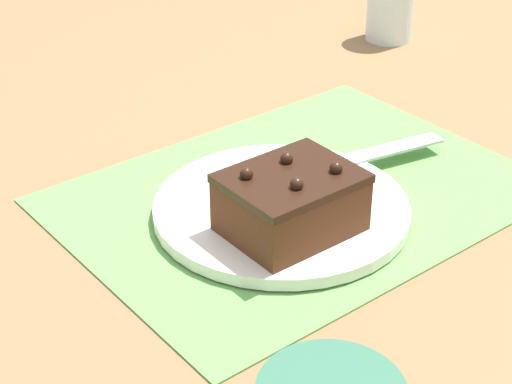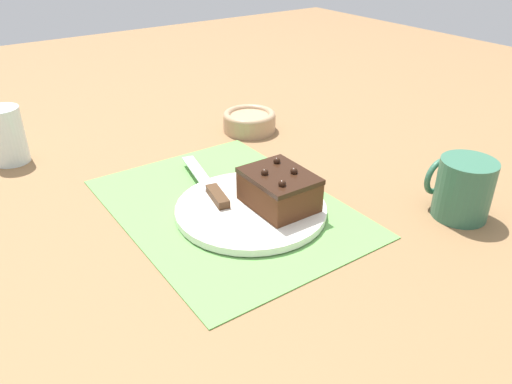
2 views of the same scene
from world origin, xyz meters
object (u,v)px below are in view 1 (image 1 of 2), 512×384
Objects in this scene: chocolate_cake at (291,202)px; drinking_glass at (391,2)px; cake_plate at (281,209)px; serving_knife at (326,162)px.

drinking_glass is (0.46, 0.32, 0.01)m from chocolate_cake.
chocolate_cake is 0.56m from drinking_glass.
serving_knife reaches higher than cake_plate.
serving_knife is 0.44m from drinking_glass.
drinking_glass reaches higher than serving_knife.
chocolate_cake is 1.05× the size of drinking_glass.
cake_plate is at bearing -147.70° from drinking_glass.
cake_plate is 2.11× the size of chocolate_cake.
serving_knife is at bearing 18.04° from cake_plate.
serving_knife is 1.90× the size of drinking_glass.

